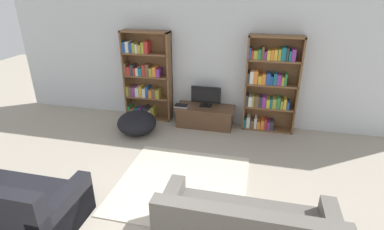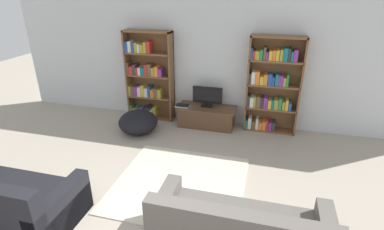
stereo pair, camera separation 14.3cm
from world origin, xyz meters
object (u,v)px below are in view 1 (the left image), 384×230
at_px(bookshelf_right, 269,86).
at_px(couch_left_sectional, 9,208).
at_px(tv_stand, 205,116).
at_px(laptop, 181,106).
at_px(television, 206,96).
at_px(beanbag_ottoman, 137,123).
at_px(bookshelf_left, 146,78).

distance_m(bookshelf_right, couch_left_sectional, 4.78).
distance_m(bookshelf_right, tv_stand, 1.47).
distance_m(tv_stand, laptop, 0.56).
height_order(tv_stand, television, television).
bearing_deg(beanbag_ottoman, couch_left_sectional, -100.86).
bearing_deg(laptop, tv_stand, 9.64).
bearing_deg(bookshelf_left, tv_stand, -6.43).
bearing_deg(bookshelf_left, laptop, -15.50).
xyz_separation_m(bookshelf_left, bookshelf_right, (2.63, -0.00, 0.03)).
relative_size(tv_stand, couch_left_sectional, 0.73).
relative_size(bookshelf_right, tv_stand, 1.58).
distance_m(bookshelf_right, beanbag_ottoman, 2.78).
relative_size(bookshelf_right, television, 3.11).
bearing_deg(laptop, beanbag_ottoman, -143.74).
distance_m(bookshelf_left, laptop, 1.02).
distance_m(bookshelf_left, bookshelf_right, 2.63).
xyz_separation_m(bookshelf_right, beanbag_ottoman, (-2.56, -0.81, -0.73)).
height_order(tv_stand, laptop, laptop).
xyz_separation_m(bookshelf_left, television, (1.37, -0.11, -0.27)).
relative_size(bookshelf_left, laptop, 6.67).
xyz_separation_m(television, couch_left_sectional, (-1.82, -3.48, -0.38)).
height_order(bookshelf_left, television, bookshelf_left).
height_order(bookshelf_left, tv_stand, bookshelf_left).
distance_m(bookshelf_left, couch_left_sectional, 3.68).
relative_size(television, couch_left_sectional, 0.37).
bearing_deg(beanbag_ottoman, tv_stand, 27.19).
relative_size(couch_left_sectional, beanbag_ottoman, 2.13).
bearing_deg(couch_left_sectional, bookshelf_right, 49.29).
relative_size(tv_stand, laptop, 4.23).
xyz_separation_m(bookshelf_right, couch_left_sectional, (-3.09, -3.59, -0.68)).
bearing_deg(bookshelf_left, television, -4.49).
height_order(bookshelf_right, beanbag_ottoman, bookshelf_right).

